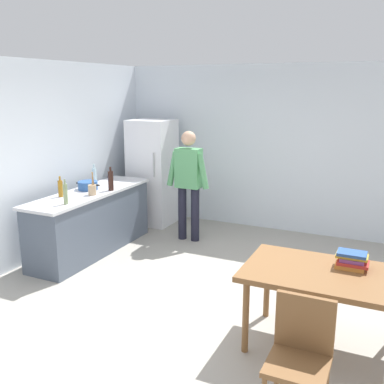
# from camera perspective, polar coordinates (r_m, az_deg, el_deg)

# --- Properties ---
(ground_plane) EXTENTS (14.00, 14.00, 0.00)m
(ground_plane) POSITION_cam_1_polar(r_m,az_deg,el_deg) (5.05, 0.33, -14.10)
(ground_plane) COLOR #9E998E
(wall_back) EXTENTS (6.40, 0.12, 2.70)m
(wall_back) POSITION_cam_1_polar(r_m,az_deg,el_deg) (7.38, 10.15, 5.57)
(wall_back) COLOR silver
(wall_back) RESTS_ON ground_plane
(wall_left) EXTENTS (0.12, 5.60, 2.70)m
(wall_left) POSITION_cam_1_polar(r_m,az_deg,el_deg) (6.26, -21.05, 3.48)
(wall_left) COLOR silver
(wall_left) RESTS_ON ground_plane
(kitchen_counter) EXTENTS (0.64, 2.20, 0.90)m
(kitchen_counter) POSITION_cam_1_polar(r_m,az_deg,el_deg) (6.50, -12.89, -3.75)
(kitchen_counter) COLOR #4C5666
(kitchen_counter) RESTS_ON ground_plane
(refrigerator) EXTENTS (0.70, 0.67, 1.80)m
(refrigerator) POSITION_cam_1_polar(r_m,az_deg,el_deg) (7.62, -5.13, 2.55)
(refrigerator) COLOR white
(refrigerator) RESTS_ON ground_plane
(person) EXTENTS (0.70, 0.22, 1.70)m
(person) POSITION_cam_1_polar(r_m,az_deg,el_deg) (6.69, -0.46, 1.75)
(person) COLOR #1E1E2D
(person) RESTS_ON ground_plane
(dining_table) EXTENTS (1.40, 0.90, 0.75)m
(dining_table) POSITION_cam_1_polar(r_m,az_deg,el_deg) (4.15, 16.69, -10.82)
(dining_table) COLOR brown
(dining_table) RESTS_ON ground_plane
(chair) EXTENTS (0.42, 0.42, 0.91)m
(chair) POSITION_cam_1_polar(r_m,az_deg,el_deg) (3.37, 13.87, -19.42)
(chair) COLOR brown
(chair) RESTS_ON ground_plane
(cooking_pot) EXTENTS (0.40, 0.28, 0.12)m
(cooking_pot) POSITION_cam_1_polar(r_m,az_deg,el_deg) (6.48, -13.35, 0.83)
(cooking_pot) COLOR #285193
(cooking_pot) RESTS_ON kitchen_counter
(utensil_jar) EXTENTS (0.11, 0.11, 0.32)m
(utensil_jar) POSITION_cam_1_polar(r_m,az_deg,el_deg) (6.14, -12.80, 0.35)
(utensil_jar) COLOR tan
(utensil_jar) RESTS_ON kitchen_counter
(bottle_oil_amber) EXTENTS (0.06, 0.06, 0.28)m
(bottle_oil_amber) POSITION_cam_1_polar(r_m,az_deg,el_deg) (6.14, -16.69, 0.46)
(bottle_oil_amber) COLOR #996619
(bottle_oil_amber) RESTS_ON kitchen_counter
(bottle_water_clear) EXTENTS (0.07, 0.07, 0.30)m
(bottle_water_clear) POSITION_cam_1_polar(r_m,az_deg,el_deg) (6.85, -12.55, 2.10)
(bottle_water_clear) COLOR silver
(bottle_water_clear) RESTS_ON kitchen_counter
(bottle_vinegar_tall) EXTENTS (0.06, 0.06, 0.32)m
(bottle_vinegar_tall) POSITION_cam_1_polar(r_m,az_deg,el_deg) (5.73, -16.09, -0.21)
(bottle_vinegar_tall) COLOR gray
(bottle_vinegar_tall) RESTS_ON kitchen_counter
(bottle_wine_dark) EXTENTS (0.08, 0.08, 0.34)m
(bottle_wine_dark) POSITION_cam_1_polar(r_m,az_deg,el_deg) (6.35, -10.49, 1.49)
(bottle_wine_dark) COLOR black
(bottle_wine_dark) RESTS_ON kitchen_counter
(book_stack) EXTENTS (0.29, 0.19, 0.15)m
(book_stack) POSITION_cam_1_polar(r_m,az_deg,el_deg) (4.24, 20.00, -8.31)
(book_stack) COLOR orange
(book_stack) RESTS_ON dining_table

